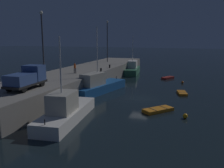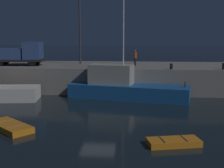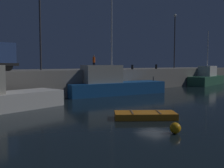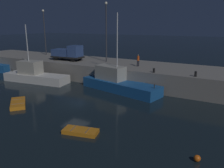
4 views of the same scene
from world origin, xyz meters
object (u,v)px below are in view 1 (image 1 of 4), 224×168
at_px(dinghy_orange_near, 158,110).
at_px(lamp_post_east, 43,41).
at_px(mooring_buoy_near, 182,82).
at_px(dinghy_red_small, 168,78).
at_px(utility_truck, 27,78).
at_px(bollard_central, 110,66).
at_px(fishing_boat_white, 98,86).
at_px(bollard_west, 101,70).
at_px(mooring_buoy_mid, 185,116).
at_px(fishing_boat_blue, 66,111).
at_px(dockworker, 75,67).
at_px(lamp_post_central, 107,39).
at_px(rowboat_white_mid, 182,93).
at_px(fishing_trawler_red, 132,69).

relative_size(dinghy_orange_near, lamp_post_east, 0.40).
bearing_deg(lamp_post_east, mooring_buoy_near, -45.55).
relative_size(dinghy_orange_near, dinghy_red_small, 1.18).
distance_m(lamp_post_east, utility_truck, 7.68).
bearing_deg(bollard_central, mooring_buoy_near, -78.74).
height_order(fishing_boat_white, bollard_west, fishing_boat_white).
relative_size(dinghy_red_small, mooring_buoy_mid, 6.03).
xyz_separation_m(fishing_boat_blue, lamp_post_east, (7.95, 7.96, 6.85)).
distance_m(dockworker, bollard_west, 4.71).
xyz_separation_m(mooring_buoy_mid, bollard_west, (12.65, 14.70, 2.64)).
xyz_separation_m(dinghy_orange_near, lamp_post_central, (27.15, 16.52, 7.83)).
height_order(lamp_post_central, bollard_west, lamp_post_central).
distance_m(fishing_boat_blue, rowboat_white_mid, 19.31).
distance_m(fishing_trawler_red, dinghy_red_small, 9.63).
relative_size(bollard_west, bollard_central, 0.90).
relative_size(dinghy_orange_near, utility_truck, 0.66).
distance_m(utility_truck, dockworker, 12.40).
bearing_deg(dinghy_red_small, bollard_west, 140.43).
bearing_deg(dockworker, utility_truck, -177.40).
relative_size(fishing_boat_white, utility_truck, 2.06).
bearing_deg(utility_truck, lamp_post_central, 4.26).
distance_m(utility_truck, bollard_west, 16.10).
relative_size(rowboat_white_mid, mooring_buoy_near, 6.88).
xyz_separation_m(dinghy_red_small, bollard_west, (-11.89, 9.83, 2.70)).
xyz_separation_m(lamp_post_east, utility_truck, (-6.20, -2.04, -4.05)).
relative_size(fishing_trawler_red, fishing_boat_white, 0.83).
bearing_deg(fishing_trawler_red, fishing_boat_white, -179.76).
bearing_deg(dockworker, fishing_boat_blue, -155.35).
bearing_deg(rowboat_white_mid, utility_truck, 132.26).
xyz_separation_m(fishing_boat_blue, mooring_buoy_mid, (4.97, -11.31, -0.80)).
distance_m(mooring_buoy_mid, bollard_west, 19.58).
distance_m(fishing_boat_blue, bollard_central, 22.93).
bearing_deg(dinghy_red_small, bollard_central, 124.60).
bearing_deg(fishing_boat_blue, rowboat_white_mid, -31.86).
xyz_separation_m(rowboat_white_mid, mooring_buoy_mid, (-11.42, -1.13, 0.09)).
height_order(utility_truck, bollard_central, utility_truck).
distance_m(dinghy_orange_near, mooring_buoy_near, 18.80).
xyz_separation_m(fishing_boat_blue, bollard_central, (22.57, 3.63, 1.87)).
bearing_deg(bollard_central, dockworker, 161.29).
height_order(fishing_trawler_red, fishing_boat_blue, fishing_trawler_red).
height_order(lamp_post_central, dockworker, lamp_post_central).
xyz_separation_m(rowboat_white_mid, lamp_post_east, (-8.43, 18.15, 7.74)).
relative_size(rowboat_white_mid, bollard_west, 5.49).
bearing_deg(fishing_trawler_red, rowboat_white_mid, -144.60).
height_order(dinghy_orange_near, rowboat_white_mid, dinghy_orange_near).
distance_m(fishing_boat_blue, lamp_post_central, 35.30).
bearing_deg(fishing_boat_white, dinghy_red_small, -27.54).
bearing_deg(bollard_central, lamp_post_central, 22.91).
bearing_deg(dockworker, bollard_central, -18.71).
distance_m(dinghy_orange_near, lamp_post_east, 18.00).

